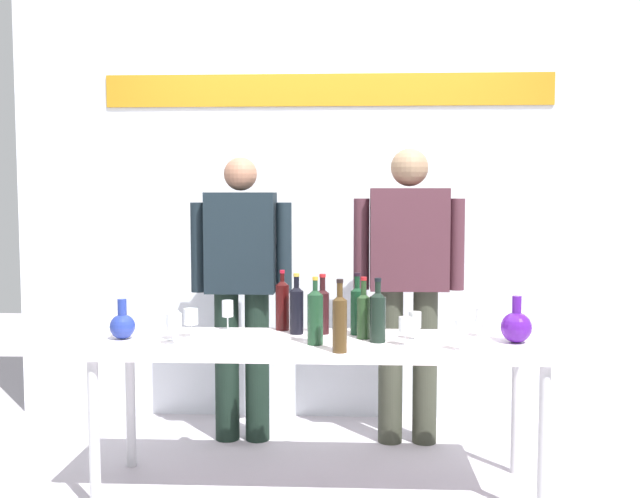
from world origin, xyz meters
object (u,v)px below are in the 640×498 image
at_px(presenter_right, 409,274).
at_px(wine_glass_right_3, 461,329).
at_px(display_table, 319,353).
at_px(wine_glass_right_2, 415,321).
at_px(wine_bottle_6, 297,308).
at_px(wine_glass_left_2, 191,317).
at_px(wine_glass_left_3, 173,320).
at_px(wine_glass_right_0, 405,325).
at_px(wine_bottle_3, 282,304).
at_px(wine_bottle_7, 357,308).
at_px(wine_bottle_0, 364,313).
at_px(wine_bottle_1, 340,321).
at_px(decanter_blue_left, 122,325).
at_px(presenter_left, 241,281).
at_px(wine_bottle_4, 323,309).
at_px(wine_glass_left_1, 228,309).
at_px(wine_glass_right_1, 482,316).
at_px(decanter_blue_right, 516,326).
at_px(wine_bottle_2, 315,315).
at_px(wine_glass_left_0, 174,323).
at_px(wine_bottle_5, 378,315).

distance_m(presenter_right, wine_glass_right_3, 0.92).
bearing_deg(display_table, wine_glass_right_2, 5.56).
bearing_deg(wine_bottle_6, wine_glass_left_2, -167.35).
height_order(presenter_right, wine_bottle_6, presenter_right).
relative_size(wine_glass_left_3, wine_glass_right_0, 1.03).
bearing_deg(presenter_right, wine_glass_right_3, -79.37).
relative_size(display_table, wine_bottle_3, 6.85).
distance_m(wine_bottle_7, wine_glass_right_0, 0.34).
distance_m(wine_bottle_0, wine_bottle_1, 0.33).
xyz_separation_m(decanter_blue_left, wine_bottle_0, (1.16, 0.06, 0.06)).
bearing_deg(wine_glass_right_0, presenter_left, 138.01).
distance_m(display_table, wine_bottle_4, 0.25).
distance_m(wine_bottle_0, wine_glass_left_1, 0.73).
distance_m(wine_bottle_0, wine_glass_right_1, 0.59).
height_order(wine_bottle_1, wine_glass_left_1, wine_bottle_1).
xyz_separation_m(presenter_right, wine_glass_left_3, (-1.18, -0.72, -0.14)).
relative_size(presenter_left, wine_glass_left_3, 11.95).
bearing_deg(wine_bottle_3, wine_glass_right_3, -27.95).
height_order(presenter_right, wine_bottle_4, presenter_right).
distance_m(display_table, decanter_blue_right, 0.94).
bearing_deg(display_table, wine_bottle_3, 127.28).
height_order(decanter_blue_right, wine_bottle_7, wine_bottle_7).
bearing_deg(decanter_blue_right, wine_bottle_2, -174.99).
bearing_deg(wine_bottle_6, wine_glass_right_2, -11.33).
distance_m(presenter_left, wine_glass_left_3, 0.76).
distance_m(display_table, wine_glass_right_0, 0.44).
bearing_deg(wine_glass_left_3, wine_bottle_2, -6.13).
height_order(wine_glass_left_0, wine_glass_right_3, wine_glass_left_0).
bearing_deg(decanter_blue_right, wine_glass_right_1, 135.51).
bearing_deg(presenter_left, presenter_right, 0.00).
bearing_deg(wine_glass_right_2, wine_glass_right_0, -112.81).
relative_size(wine_bottle_2, wine_glass_left_0, 2.16).
height_order(wine_bottle_0, wine_glass_left_1, wine_bottle_0).
xyz_separation_m(display_table, decanter_blue_right, (0.93, -0.01, 0.14)).
distance_m(wine_glass_left_0, wine_glass_left_1, 0.43).
distance_m(display_table, wine_glass_right_3, 0.69).
relative_size(wine_bottle_5, wine_glass_right_2, 2.25).
relative_size(wine_glass_left_2, wine_glass_left_3, 1.03).
bearing_deg(wine_bottle_7, presenter_right, 61.45).
height_order(wine_bottle_1, wine_glass_left_0, wine_bottle_1).
height_order(wine_bottle_6, wine_glass_right_2, wine_bottle_6).
xyz_separation_m(wine_glass_left_1, wine_glass_left_2, (-0.14, -0.21, -0.01)).
bearing_deg(wine_glass_right_3, decanter_blue_left, 173.48).
bearing_deg(wine_bottle_4, presenter_left, 132.65).
xyz_separation_m(wine_glass_left_1, wine_glass_right_1, (1.28, -0.13, 0.00)).
distance_m(wine_glass_left_2, wine_glass_right_1, 1.43).
height_order(display_table, wine_bottle_7, wine_bottle_7).
distance_m(display_table, wine_glass_left_1, 0.57).
relative_size(decanter_blue_left, wine_glass_left_1, 1.29).
height_order(wine_bottle_2, wine_bottle_4, wine_bottle_2).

